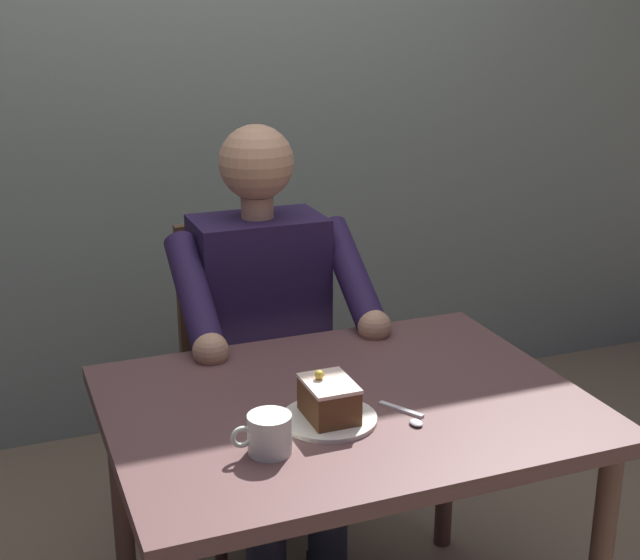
# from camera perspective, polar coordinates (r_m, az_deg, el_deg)

# --- Properties ---
(cafe_rear_panel) EXTENTS (6.40, 0.12, 3.00)m
(cafe_rear_panel) POSITION_cam_1_polar(r_m,az_deg,el_deg) (3.16, -9.00, 16.89)
(cafe_rear_panel) COLOR gray
(cafe_rear_panel) RESTS_ON ground
(dining_table) EXTENTS (1.04, 0.79, 0.70)m
(dining_table) POSITION_cam_1_polar(r_m,az_deg,el_deg) (2.01, 1.64, -9.81)
(dining_table) COLOR brown
(dining_table) RESTS_ON ground
(chair) EXTENTS (0.42, 0.42, 0.91)m
(chair) POSITION_cam_1_polar(r_m,az_deg,el_deg) (2.67, -4.45, -5.18)
(chair) COLOR #513725
(chair) RESTS_ON ground
(seated_person) EXTENTS (0.53, 0.58, 1.22)m
(seated_person) POSITION_cam_1_polar(r_m,az_deg,el_deg) (2.46, -3.33, -3.76)
(seated_person) COLOR #26193E
(seated_person) RESTS_ON ground
(dessert_plate) EXTENTS (0.20, 0.20, 0.01)m
(dessert_plate) POSITION_cam_1_polar(r_m,az_deg,el_deg) (1.88, 0.58, -8.93)
(dessert_plate) COLOR silver
(dessert_plate) RESTS_ON dining_table
(cake_slice) EXTENTS (0.10, 0.13, 0.10)m
(cake_slice) POSITION_cam_1_polar(r_m,az_deg,el_deg) (1.86, 0.58, -7.67)
(cake_slice) COLOR #58341B
(cake_slice) RESTS_ON dessert_plate
(coffee_cup) EXTENTS (0.12, 0.09, 0.08)m
(coffee_cup) POSITION_cam_1_polar(r_m,az_deg,el_deg) (1.74, -3.32, -9.82)
(coffee_cup) COLOR silver
(coffee_cup) RESTS_ON dining_table
(dessert_spoon) EXTENTS (0.07, 0.14, 0.01)m
(dessert_spoon) POSITION_cam_1_polar(r_m,az_deg,el_deg) (1.90, 5.76, -8.74)
(dessert_spoon) COLOR silver
(dessert_spoon) RESTS_ON dining_table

